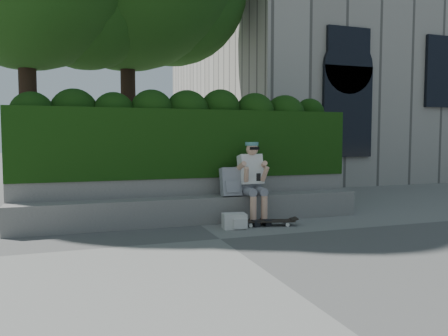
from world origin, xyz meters
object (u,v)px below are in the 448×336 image
object	(u,v)px
skateboard	(268,221)
backpack_ground	(234,221)
backpack_plaid	(230,182)
person	(252,178)

from	to	relation	value
skateboard	backpack_ground	world-z (taller)	backpack_ground
skateboard	backpack_plaid	distance (m)	0.94
skateboard	backpack_plaid	bearing A→B (deg)	145.79
person	skateboard	bearing A→B (deg)	-75.54
person	skateboard	distance (m)	0.81
person	backpack_ground	xyz separation A→B (m)	(-0.48, -0.44, -0.63)
skateboard	backpack_ground	size ratio (longest dim) A/B	2.42
backpack_plaid	person	bearing A→B (deg)	-11.84
skateboard	backpack_ground	bearing A→B (deg)	-166.26
skateboard	backpack_plaid	size ratio (longest dim) A/B	1.84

